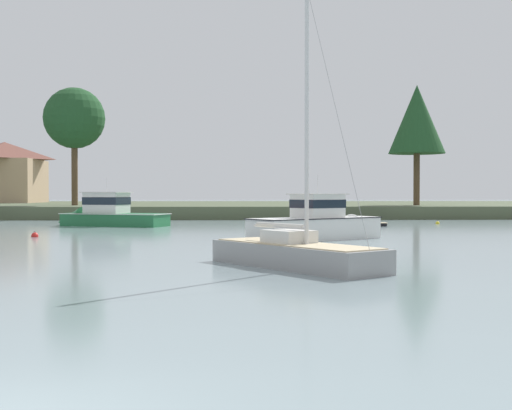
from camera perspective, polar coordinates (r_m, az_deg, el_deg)
far_shore_bank at (r=85.37m, az=-3.84°, el=-0.27°), size 217.72×42.58×1.24m
cruiser_white at (r=37.79m, az=5.82°, el=-2.05°), size 8.59×7.00×4.35m
dinghy_black at (r=53.14m, az=9.50°, el=-1.64°), size 2.60×1.28×0.37m
sailboat_grey at (r=23.51m, az=3.30°, el=-4.68°), size 5.82×7.12×10.01m
cruiser_green at (r=54.17m, az=-12.65°, el=-1.06°), size 9.65×5.89×4.70m
mooring_buoy_red at (r=41.44m, az=-17.98°, el=-2.46°), size 0.40×0.40×0.45m
mooring_buoy_yellow at (r=57.77m, az=14.91°, el=-1.48°), size 0.32×0.32×0.38m
shore_tree_left at (r=74.15m, az=-14.92°, el=6.97°), size 6.35×6.35×12.27m
shore_tree_center_right at (r=74.13m, az=13.28°, el=6.93°), size 5.89×5.89×12.64m
cottage_near_water at (r=96.75m, az=-20.25°, el=2.65°), size 9.73×10.73×8.06m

